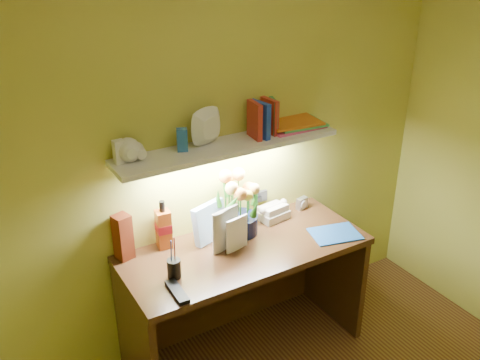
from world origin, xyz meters
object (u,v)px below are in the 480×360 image
at_px(desk_clock, 302,203).
at_px(desk, 245,301).
at_px(flower_bouquet, 239,204).
at_px(whisky_bottle, 163,224).
at_px(telephone, 273,211).

bearing_deg(desk_clock, desk, -172.26).
xyz_separation_m(flower_bouquet, whisky_bottle, (-0.44, 0.08, -0.05)).
height_order(desk, flower_bouquet, flower_bouquet).
height_order(flower_bouquet, telephone, flower_bouquet).
relative_size(telephone, whisky_bottle, 0.62).
height_order(desk_clock, whisky_bottle, whisky_bottle).
relative_size(desk, flower_bouquet, 3.68).
bearing_deg(whisky_bottle, flower_bouquet, -9.95).
bearing_deg(whisky_bottle, telephone, -3.56).
distance_m(desk, flower_bouquet, 0.59).
bearing_deg(desk_clock, whisky_bottle, 165.30).
relative_size(desk, telephone, 7.81).
xyz_separation_m(desk_clock, whisky_bottle, (-0.93, 0.03, 0.11)).
relative_size(flower_bouquet, telephone, 2.12).
distance_m(flower_bouquet, telephone, 0.30).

